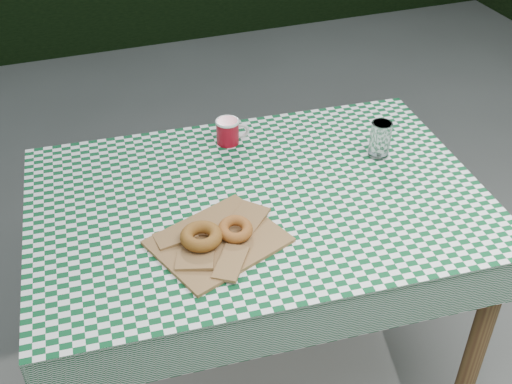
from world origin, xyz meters
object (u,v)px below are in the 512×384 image
coffee_mug (228,132)px  drinking_glass (380,139)px  table (258,291)px  paper_bag (218,240)px

coffee_mug → drinking_glass: drinking_glass is taller
table → paper_bag: bearing=-133.2°
coffee_mug → drinking_glass: (0.42, -0.23, 0.02)m
table → paper_bag: size_ratio=4.04×
paper_bag → drinking_glass: 0.64m
paper_bag → coffee_mug: size_ratio=2.19×
table → drinking_glass: bearing=14.4°
table → coffee_mug: bearing=93.2°
coffee_mug → table: bearing=-78.3°
paper_bag → drinking_glass: bearing=21.4°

